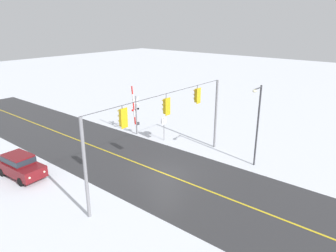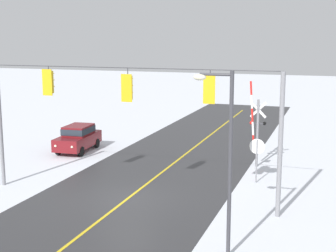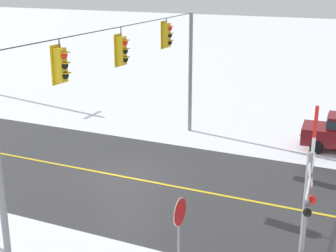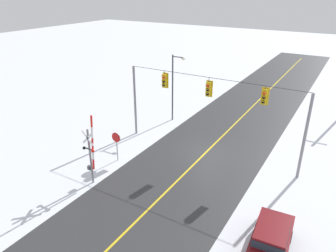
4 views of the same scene
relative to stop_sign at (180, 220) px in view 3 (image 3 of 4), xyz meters
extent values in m
plane|color=silver|center=(5.35, 4.68, -1.71)|extent=(160.00, 160.00, 0.00)
cube|color=#303033|center=(5.35, 10.68, -1.71)|extent=(9.00, 80.00, 0.01)
cube|color=gold|center=(5.35, 10.68, -1.70)|extent=(0.14, 72.00, 0.01)
cylinder|color=gray|center=(12.35, 4.68, 1.39)|extent=(0.20, 0.20, 6.20)
cylinder|color=#38383D|center=(5.35, 4.68, 4.49)|extent=(14.00, 0.04, 0.04)
cylinder|color=#38383D|center=(1.40, 4.68, 4.35)|extent=(0.04, 0.04, 0.28)
cube|color=gold|center=(1.40, 4.68, 3.67)|extent=(0.34, 0.28, 1.08)
cube|color=gold|center=(1.40, 4.84, 3.67)|extent=(0.52, 0.03, 1.26)
sphere|color=red|center=(1.40, 4.53, 3.99)|extent=(0.24, 0.24, 0.24)
cube|color=gold|center=(1.40, 4.46, 4.07)|extent=(0.26, 0.16, 0.03)
sphere|color=black|center=(1.40, 4.53, 3.67)|extent=(0.24, 0.24, 0.24)
cube|color=gold|center=(1.40, 4.46, 3.75)|extent=(0.26, 0.16, 0.03)
sphere|color=black|center=(1.40, 4.53, 3.35)|extent=(0.24, 0.24, 0.24)
cube|color=gold|center=(1.40, 4.46, 3.43)|extent=(0.26, 0.16, 0.03)
cylinder|color=#38383D|center=(5.24, 4.68, 4.31)|extent=(0.04, 0.04, 0.36)
cube|color=gold|center=(5.24, 4.68, 3.59)|extent=(0.34, 0.28, 1.08)
cube|color=gold|center=(5.24, 4.84, 3.59)|extent=(0.52, 0.03, 1.26)
sphere|color=red|center=(5.24, 4.53, 3.91)|extent=(0.24, 0.24, 0.24)
cube|color=gold|center=(5.24, 4.46, 3.99)|extent=(0.26, 0.16, 0.03)
sphere|color=black|center=(5.24, 4.53, 3.59)|extent=(0.24, 0.24, 0.24)
cube|color=gold|center=(5.24, 4.46, 3.67)|extent=(0.26, 0.16, 0.03)
sphere|color=black|center=(5.24, 4.53, 3.27)|extent=(0.24, 0.24, 0.24)
cube|color=gold|center=(5.24, 4.46, 3.35)|extent=(0.26, 0.16, 0.03)
cylinder|color=#38383D|center=(9.37, 4.68, 4.37)|extent=(0.04, 0.04, 0.23)
cube|color=gold|center=(9.37, 4.68, 3.72)|extent=(0.34, 0.28, 1.08)
cube|color=gold|center=(9.37, 4.84, 3.72)|extent=(0.52, 0.03, 1.26)
sphere|color=red|center=(9.37, 4.53, 4.04)|extent=(0.24, 0.24, 0.24)
cube|color=gold|center=(9.37, 4.46, 4.12)|extent=(0.26, 0.16, 0.03)
sphere|color=black|center=(9.37, 4.53, 3.72)|extent=(0.24, 0.24, 0.24)
cube|color=gold|center=(9.37, 4.46, 3.80)|extent=(0.26, 0.16, 0.03)
sphere|color=black|center=(9.37, 4.53, 3.40)|extent=(0.24, 0.24, 0.24)
cube|color=gold|center=(9.37, 4.46, 3.48)|extent=(0.26, 0.16, 0.03)
cylinder|color=gray|center=(0.00, 0.02, -0.56)|extent=(0.07, 0.07, 2.30)
cylinder|color=#B71414|center=(0.00, -0.02, 0.24)|extent=(0.76, 0.03, 0.76)
cylinder|color=white|center=(0.00, 0.00, 0.24)|extent=(0.80, 0.02, 0.80)
cylinder|color=gray|center=(0.48, -3.21, 0.29)|extent=(0.14, 0.14, 4.00)
cube|color=white|center=(0.48, -3.26, 1.69)|extent=(0.98, 0.04, 0.98)
cube|color=white|center=(0.48, -3.26, 1.69)|extent=(0.98, 0.04, 0.98)
cube|color=#38383D|center=(0.48, -3.25, 0.89)|extent=(0.80, 0.06, 0.08)
sphere|color=black|center=(0.10, -3.31, 0.89)|extent=(0.22, 0.22, 0.22)
sphere|color=red|center=(0.86, -3.31, 0.89)|extent=(0.22, 0.22, 0.22)
cube|color=red|center=(0.69, -3.21, -0.22)|extent=(0.16, 0.08, 0.80)
cube|color=white|center=(0.75, -3.21, 0.57)|extent=(0.16, 0.08, 0.80)
cube|color=red|center=(0.81, -3.21, 1.36)|extent=(0.16, 0.08, 0.80)
cube|color=white|center=(0.87, -3.21, 2.15)|extent=(0.16, 0.08, 0.80)
cube|color=red|center=(0.93, -3.21, 2.94)|extent=(0.16, 0.08, 0.80)
sphere|color=#EFEACC|center=(11.74, -1.28, -0.94)|extent=(0.16, 0.16, 0.16)
sphere|color=#EFEACC|center=(12.88, -1.19, -0.94)|extent=(0.16, 0.16, 0.16)
cylinder|color=black|center=(11.57, -2.09, -1.39)|extent=(0.27, 0.65, 0.64)
cylinder|color=black|center=(13.16, -1.97, -1.39)|extent=(0.27, 0.65, 0.64)
camera|label=1|loc=(21.63, 18.42, 9.35)|focal=33.50mm
camera|label=2|loc=(-3.68, 25.03, 5.88)|focal=52.25mm
camera|label=3|loc=(-10.95, -4.63, 6.42)|focal=52.08mm
camera|label=4|loc=(14.22, -16.08, 10.62)|focal=33.60mm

